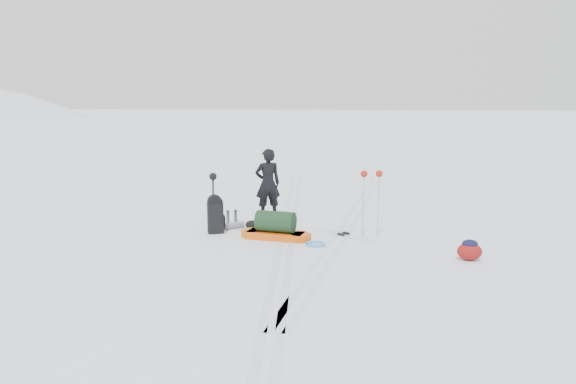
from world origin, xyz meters
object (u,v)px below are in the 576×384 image
object	(u,v)px
skier	(268,184)
expedition_rucksack	(218,215)
pulk_sled	(276,228)
ski_poles_black	(213,184)

from	to	relation	value
skier	expedition_rucksack	bearing A→B (deg)	38.77
pulk_sled	ski_poles_black	xyz separation A→B (m)	(-1.46, 0.40, 0.88)
pulk_sled	ski_poles_black	size ratio (longest dim) A/B	1.20
pulk_sled	expedition_rucksack	xyz separation A→B (m)	(-1.37, 0.41, 0.17)
expedition_rucksack	ski_poles_black	world-z (taller)	ski_poles_black
skier	expedition_rucksack	distance (m)	1.91
ski_poles_black	skier	bearing A→B (deg)	62.02
skier	ski_poles_black	xyz separation A→B (m)	(-0.99, -1.62, 0.24)
skier	ski_poles_black	distance (m)	1.91
skier	pulk_sled	distance (m)	2.17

